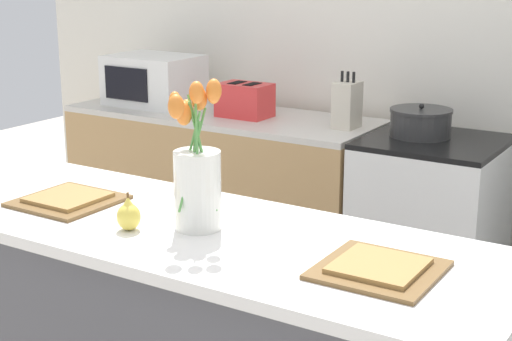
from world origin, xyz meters
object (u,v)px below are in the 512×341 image
(pear_figurine, at_px, (129,215))
(plate_setting_right, at_px, (379,268))
(plate_setting_left, at_px, (68,200))
(microwave, at_px, (154,80))
(knife_block, at_px, (347,105))
(toaster, at_px, (245,100))
(stove_range, at_px, (429,234))
(flower_vase, at_px, (196,175))
(cooking_pot, at_px, (421,122))

(pear_figurine, distance_m, plate_setting_right, 0.74)
(plate_setting_left, bearing_deg, microwave, 120.88)
(plate_setting_left, relative_size, knife_block, 1.09)
(microwave, height_order, knife_block, same)
(plate_setting_right, bearing_deg, microwave, 141.46)
(plate_setting_left, bearing_deg, knife_block, 83.28)
(microwave, bearing_deg, toaster, -2.15)
(toaster, bearing_deg, microwave, 177.85)
(stove_range, xyz_separation_m, pear_figurine, (-0.30, -1.72, 0.53))
(plate_setting_left, bearing_deg, plate_setting_right, 0.00)
(plate_setting_right, xyz_separation_m, knife_block, (-0.87, 1.63, 0.07))
(plate_setting_left, bearing_deg, flower_vase, 2.54)
(flower_vase, relative_size, plate_setting_right, 1.50)
(pear_figurine, distance_m, plate_setting_left, 0.35)
(flower_vase, height_order, cooking_pot, flower_vase)
(pear_figurine, bearing_deg, toaster, 112.44)
(stove_range, relative_size, plate_setting_left, 3.07)
(plate_setting_left, height_order, cooking_pot, cooking_pot)
(pear_figurine, distance_m, toaster, 1.83)
(flower_vase, height_order, plate_setting_right, flower_vase)
(toaster, bearing_deg, plate_setting_right, -48.19)
(stove_range, bearing_deg, knife_block, 178.87)
(flower_vase, relative_size, knife_block, 1.63)
(pear_figurine, bearing_deg, plate_setting_left, 164.59)
(microwave, bearing_deg, flower_vase, -47.57)
(flower_vase, distance_m, microwave, 2.17)
(stove_range, height_order, toaster, toaster)
(plate_setting_left, relative_size, toaster, 1.05)
(flower_vase, height_order, plate_setting_left, flower_vase)
(stove_range, relative_size, pear_figurine, 8.00)
(knife_block, bearing_deg, microwave, -179.54)
(pear_figurine, relative_size, knife_block, 0.42)
(flower_vase, bearing_deg, pear_figurine, -144.35)
(stove_range, relative_size, knife_block, 3.34)
(pear_figurine, xyz_separation_m, plate_setting_left, (-0.33, 0.09, -0.03))
(flower_vase, distance_m, plate_setting_right, 0.59)
(plate_setting_left, height_order, plate_setting_right, same)
(plate_setting_left, relative_size, microwave, 0.61)
(pear_figurine, bearing_deg, plate_setting_right, 7.17)
(plate_setting_right, height_order, microwave, microwave)
(plate_setting_left, distance_m, plate_setting_right, 1.07)
(toaster, relative_size, microwave, 0.58)
(flower_vase, distance_m, toaster, 1.80)
(stove_range, bearing_deg, flower_vase, -95.00)
(knife_block, bearing_deg, stove_range, -1.13)
(stove_range, relative_size, plate_setting_right, 3.07)
(pear_figurine, height_order, knife_block, knife_block)
(pear_figurine, height_order, plate_setting_right, pear_figurine)
(toaster, bearing_deg, plate_setting_left, -77.15)
(flower_vase, bearing_deg, knife_block, 100.57)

